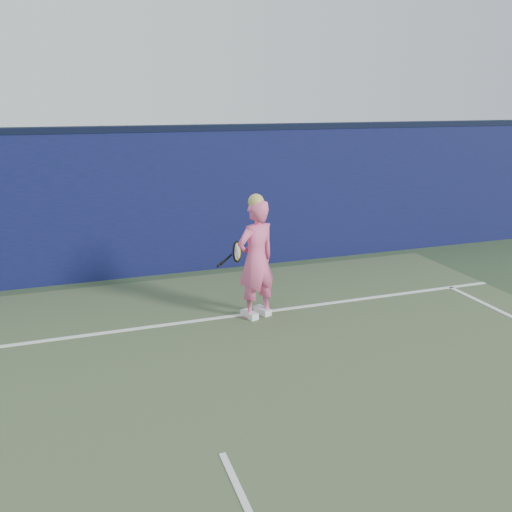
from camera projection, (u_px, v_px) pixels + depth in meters
name	position (u px, v px, depth m)	size (l,w,h in m)	color
backstop_wall	(135.00, 205.00, 9.44)	(24.00, 0.40, 2.50)	#0C1235
wall_cap	(131.00, 129.00, 9.07)	(24.00, 0.42, 0.10)	black
player	(256.00, 259.00, 7.62)	(0.73, 0.60, 1.79)	#EF5D93
racket	(236.00, 253.00, 7.99)	(0.51, 0.41, 0.32)	black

